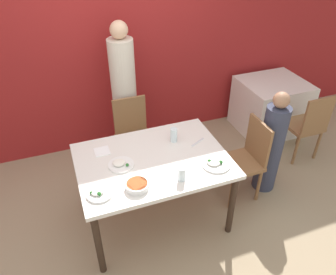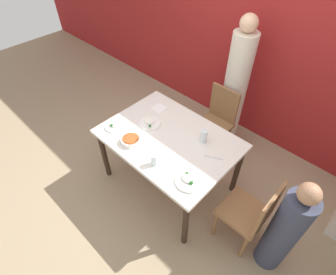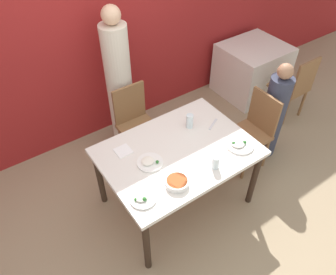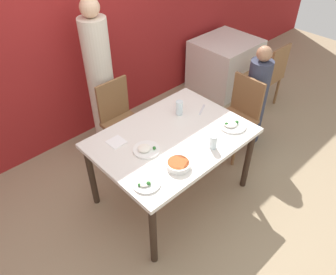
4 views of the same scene
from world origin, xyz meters
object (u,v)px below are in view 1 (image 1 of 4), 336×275
at_px(chair_child_spot, 246,158).
at_px(plate_rice_adult, 99,193).
at_px(bowl_curry, 137,185).
at_px(chair_adult_spot, 133,134).
at_px(person_child, 271,147).
at_px(person_adult, 125,98).
at_px(glass_water_tall, 174,135).

xyz_separation_m(chair_child_spot, plate_rice_adult, (-1.56, -0.27, 0.28)).
relative_size(bowl_curry, plate_rice_adult, 0.91).
relative_size(chair_adult_spot, bowl_curry, 4.59).
xyz_separation_m(person_child, bowl_curry, (-1.55, -0.31, 0.23)).
height_order(person_child, bowl_curry, person_child).
height_order(person_adult, plate_rice_adult, person_adult).
relative_size(chair_adult_spot, person_child, 0.75).
distance_m(person_adult, person_child, 1.74).
bearing_deg(chair_child_spot, person_adult, -139.34).
relative_size(chair_adult_spot, chair_child_spot, 1.00).
bearing_deg(glass_water_tall, plate_rice_adult, -150.05).
bearing_deg(glass_water_tall, bowl_curry, -135.46).
height_order(chair_child_spot, person_adult, person_adult).
distance_m(person_adult, bowl_curry, 1.48).
bearing_deg(chair_adult_spot, plate_rice_adult, -117.33).
xyz_separation_m(bowl_curry, glass_water_tall, (0.52, 0.51, 0.04)).
distance_m(chair_adult_spot, glass_water_tall, 0.76).
height_order(chair_adult_spot, plate_rice_adult, chair_adult_spot).
height_order(chair_adult_spot, person_child, person_child).
bearing_deg(bowl_curry, glass_water_tall, 44.54).
xyz_separation_m(chair_child_spot, person_child, (0.29, -0.00, 0.07)).
xyz_separation_m(chair_adult_spot, person_child, (1.28, -0.84, 0.07)).
bearing_deg(glass_water_tall, chair_adult_spot, 111.51).
distance_m(person_child, bowl_curry, 1.60).
relative_size(person_adult, glass_water_tall, 11.93).
bearing_deg(person_child, glass_water_tall, 168.92).
height_order(chair_child_spot, plate_rice_adult, chair_child_spot).
distance_m(bowl_curry, plate_rice_adult, 0.31).
bearing_deg(person_adult, glass_water_tall, -75.21).
distance_m(chair_adult_spot, person_child, 1.53).
xyz_separation_m(chair_adult_spot, bowl_curry, (-0.27, -1.15, 0.29)).
xyz_separation_m(plate_rice_adult, glass_water_tall, (0.82, 0.48, 0.06)).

